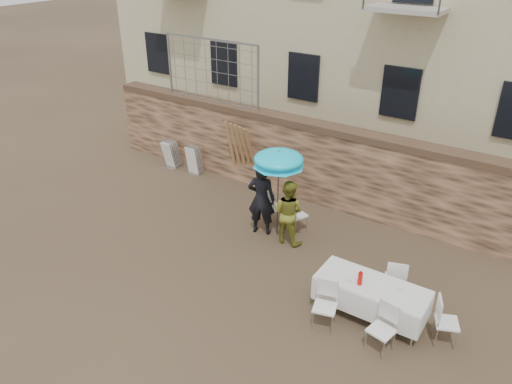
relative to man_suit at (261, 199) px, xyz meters
The scene contains 17 objects.
ground 2.88m from the man_suit, 94.45° to the right, with size 80.00×80.00×0.00m, color brown.
stone_wall 2.30m from the man_suit, 95.30° to the left, with size 13.00×0.50×2.20m, color brown.
chain_link_fence 4.50m from the man_suit, 144.62° to the left, with size 3.20×0.06×1.80m, color gray, non-canonical shape.
man_suit is the anchor object (origin of this frame).
woman_dress 0.76m from the man_suit, ahead, with size 0.78×0.61×1.61m, color #A9AB34.
umbrella 1.12m from the man_suit, 14.04° to the left, with size 1.21×1.21×2.09m.
couple_chair_left 0.71m from the man_suit, 90.00° to the left, with size 0.48×0.48×0.96m, color white, non-canonical shape.
couple_chair_right 1.00m from the man_suit, 38.16° to the left, with size 0.48×0.48×0.96m, color white, non-canonical shape.
banquet_table 3.71m from the man_suit, 22.43° to the right, with size 2.10×0.85×0.78m.
soda_bottle 3.58m from the man_suit, 25.87° to the right, with size 0.09×0.09×0.26m, color red.
table_chair_front_left 3.58m from the man_suit, 37.46° to the right, with size 0.48×0.48×0.96m, color white, non-canonical shape.
table_chair_front_right 4.50m from the man_suit, 28.87° to the right, with size 0.48×0.48×0.96m, color white, non-canonical shape.
table_chair_back 3.70m from the man_suit, ahead, with size 0.48×0.48×0.96m, color white, non-canonical shape.
table_chair_side 5.02m from the man_suit, 15.23° to the right, with size 0.48×0.48×0.96m, color white, non-canonical shape.
chair_stack_left 4.86m from the man_suit, 157.73° to the left, with size 0.46×0.47×0.92m, color white, non-canonical shape.
chair_stack_right 4.04m from the man_suit, 152.86° to the left, with size 0.46×0.40×0.92m, color white, non-canonical shape.
wood_planks 2.74m from the man_suit, 136.06° to the left, with size 0.70×0.20×2.00m, color #A37749, non-canonical shape.
Camera 1 is at (5.97, -6.16, 6.65)m, focal length 35.00 mm.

